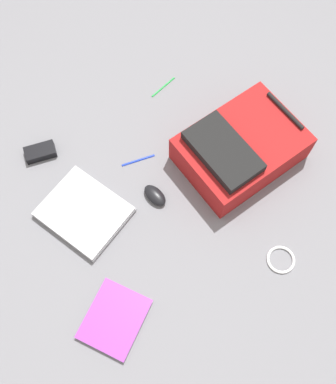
{
  "coord_description": "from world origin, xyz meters",
  "views": [
    {
      "loc": [
        0.6,
        -0.35,
        1.6
      ],
      "look_at": [
        0.0,
        -0.03,
        0.02
      ],
      "focal_mm": 42.07,
      "sensor_mm": 36.0,
      "label": 1
    }
  ],
  "objects_px": {
    "laptop": "(84,212)",
    "computer_mouse": "(155,195)",
    "backpack": "(239,149)",
    "cable_coil": "(281,260)",
    "pen_black": "(163,87)",
    "book_manual": "(115,319)",
    "power_brick": "(40,152)",
    "pen_blue": "(138,160)"
  },
  "relations": [
    {
      "from": "book_manual",
      "to": "cable_coil",
      "type": "height_order",
      "value": "book_manual"
    },
    {
      "from": "computer_mouse",
      "to": "cable_coil",
      "type": "distance_m",
      "value": 0.52
    },
    {
      "from": "backpack",
      "to": "power_brick",
      "type": "relative_size",
      "value": 4.1
    },
    {
      "from": "laptop",
      "to": "power_brick",
      "type": "xyz_separation_m",
      "value": [
        -0.32,
        -0.05,
        0.0
      ]
    },
    {
      "from": "cable_coil",
      "to": "pen_blue",
      "type": "xyz_separation_m",
      "value": [
        -0.61,
        -0.28,
        -0.0
      ]
    },
    {
      "from": "cable_coil",
      "to": "power_brick",
      "type": "distance_m",
      "value": 1.02
    },
    {
      "from": "backpack",
      "to": "laptop",
      "type": "height_order",
      "value": "backpack"
    },
    {
      "from": "backpack",
      "to": "cable_coil",
      "type": "xyz_separation_m",
      "value": [
        0.43,
        -0.08,
        -0.07
      ]
    },
    {
      "from": "power_brick",
      "to": "pen_black",
      "type": "height_order",
      "value": "power_brick"
    },
    {
      "from": "book_manual",
      "to": "pen_blue",
      "type": "distance_m",
      "value": 0.62
    },
    {
      "from": "laptop",
      "to": "computer_mouse",
      "type": "relative_size",
      "value": 3.68
    },
    {
      "from": "computer_mouse",
      "to": "power_brick",
      "type": "xyz_separation_m",
      "value": [
        -0.38,
        -0.32,
        -0.0
      ]
    },
    {
      "from": "backpack",
      "to": "book_manual",
      "type": "height_order",
      "value": "backpack"
    },
    {
      "from": "pen_blue",
      "to": "computer_mouse",
      "type": "bearing_deg",
      "value": -4.48
    },
    {
      "from": "laptop",
      "to": "cable_coil",
      "type": "bearing_deg",
      "value": 48.01
    },
    {
      "from": "pen_black",
      "to": "computer_mouse",
      "type": "bearing_deg",
      "value": -31.32
    },
    {
      "from": "pen_black",
      "to": "book_manual",
      "type": "bearing_deg",
      "value": -37.59
    },
    {
      "from": "power_brick",
      "to": "backpack",
      "type": "bearing_deg",
      "value": 60.68
    },
    {
      "from": "book_manual",
      "to": "cable_coil",
      "type": "bearing_deg",
      "value": 81.37
    },
    {
      "from": "book_manual",
      "to": "computer_mouse",
      "type": "height_order",
      "value": "computer_mouse"
    },
    {
      "from": "backpack",
      "to": "computer_mouse",
      "type": "relative_size",
      "value": 4.73
    },
    {
      "from": "backpack",
      "to": "cable_coil",
      "type": "bearing_deg",
      "value": -10.14
    },
    {
      "from": "computer_mouse",
      "to": "book_manual",
      "type": "bearing_deg",
      "value": 31.11
    },
    {
      "from": "computer_mouse",
      "to": "pen_black",
      "type": "bearing_deg",
      "value": -135.86
    },
    {
      "from": "backpack",
      "to": "pen_black",
      "type": "bearing_deg",
      "value": -167.31
    },
    {
      "from": "book_manual",
      "to": "backpack",
      "type": "bearing_deg",
      "value": 115.81
    },
    {
      "from": "cable_coil",
      "to": "power_brick",
      "type": "xyz_separation_m",
      "value": [
        -0.82,
        -0.61,
        0.01
      ]
    },
    {
      "from": "backpack",
      "to": "pen_black",
      "type": "relative_size",
      "value": 3.58
    },
    {
      "from": "laptop",
      "to": "computer_mouse",
      "type": "distance_m",
      "value": 0.28
    },
    {
      "from": "cable_coil",
      "to": "pen_blue",
      "type": "distance_m",
      "value": 0.67
    },
    {
      "from": "book_manual",
      "to": "pen_blue",
      "type": "height_order",
      "value": "book_manual"
    },
    {
      "from": "backpack",
      "to": "computer_mouse",
      "type": "height_order",
      "value": "backpack"
    },
    {
      "from": "book_manual",
      "to": "pen_black",
      "type": "distance_m",
      "value": 0.98
    },
    {
      "from": "computer_mouse",
      "to": "backpack",
      "type": "bearing_deg",
      "value": 165.05
    },
    {
      "from": "cable_coil",
      "to": "pen_blue",
      "type": "relative_size",
      "value": 0.76
    },
    {
      "from": "laptop",
      "to": "pen_black",
      "type": "bearing_deg",
      "value": 124.96
    },
    {
      "from": "laptop",
      "to": "power_brick",
      "type": "distance_m",
      "value": 0.32
    },
    {
      "from": "book_manual",
      "to": "pen_black",
      "type": "bearing_deg",
      "value": 142.41
    },
    {
      "from": "computer_mouse",
      "to": "pen_black",
      "type": "height_order",
      "value": "computer_mouse"
    },
    {
      "from": "cable_coil",
      "to": "pen_black",
      "type": "distance_m",
      "value": 0.87
    },
    {
      "from": "pen_blue",
      "to": "pen_black",
      "type": "bearing_deg",
      "value": 136.42
    },
    {
      "from": "laptop",
      "to": "cable_coil",
      "type": "relative_size",
      "value": 3.68
    }
  ]
}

